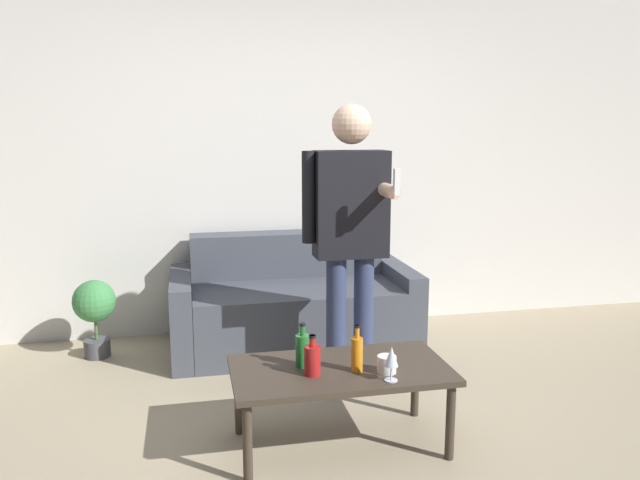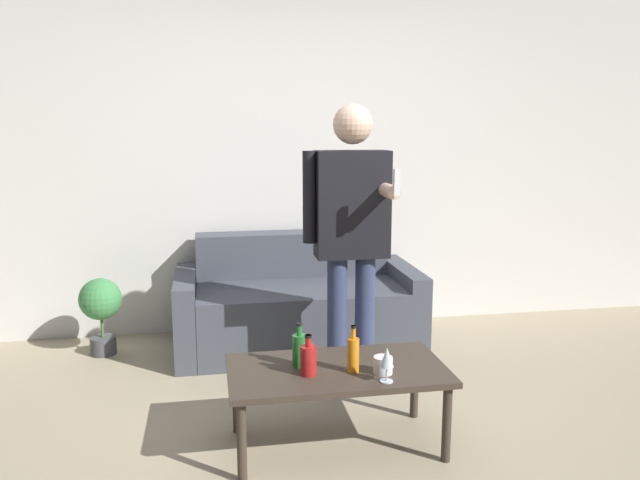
# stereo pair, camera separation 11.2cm
# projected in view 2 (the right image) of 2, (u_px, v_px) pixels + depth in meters

# --- Properties ---
(ground_plane) EXTENTS (16.00, 16.00, 0.00)m
(ground_plane) POSITION_uv_depth(u_px,v_px,m) (347.00, 463.00, 2.95)
(ground_plane) COLOR tan
(wall_back) EXTENTS (8.00, 0.06, 2.70)m
(wall_back) POSITION_uv_depth(u_px,v_px,m) (288.00, 155.00, 4.74)
(wall_back) COLOR silver
(wall_back) RESTS_ON ground_plane
(couch) EXTENTS (1.70, 0.84, 0.79)m
(couch) POSITION_uv_depth(u_px,v_px,m) (297.00, 306.00, 4.48)
(couch) COLOR #474C56
(couch) RESTS_ON ground_plane
(coffee_table) EXTENTS (1.06, 0.57, 0.41)m
(coffee_table) POSITION_uv_depth(u_px,v_px,m) (337.00, 376.00, 3.04)
(coffee_table) COLOR #3D3328
(coffee_table) RESTS_ON ground_plane
(bottle_orange) EXTENTS (0.08, 0.08, 0.20)m
(bottle_orange) POSITION_uv_depth(u_px,v_px,m) (308.00, 359.00, 2.93)
(bottle_orange) COLOR #B21E1E
(bottle_orange) RESTS_ON coffee_table
(bottle_green) EXTENTS (0.07, 0.07, 0.22)m
(bottle_green) POSITION_uv_depth(u_px,v_px,m) (299.00, 349.00, 3.04)
(bottle_green) COLOR #23752D
(bottle_green) RESTS_ON coffee_table
(bottle_dark) EXTENTS (0.06, 0.06, 0.23)m
(bottle_dark) POSITION_uv_depth(u_px,v_px,m) (353.00, 354.00, 2.97)
(bottle_dark) COLOR orange
(bottle_dark) RESTS_ON coffee_table
(wine_glass_near) EXTENTS (0.06, 0.06, 0.17)m
(wine_glass_near) POSITION_uv_depth(u_px,v_px,m) (387.00, 358.00, 2.85)
(wine_glass_near) COLOR silver
(wine_glass_near) RESTS_ON coffee_table
(cup_on_table) EXTENTS (0.09, 0.09, 0.08)m
(cup_on_table) POSITION_uv_depth(u_px,v_px,m) (383.00, 365.00, 2.95)
(cup_on_table) COLOR white
(cup_on_table) RESTS_ON coffee_table
(person_standing_front) EXTENTS (0.50, 0.43, 1.69)m
(person_standing_front) POSITION_uv_depth(u_px,v_px,m) (351.00, 226.00, 3.59)
(person_standing_front) COLOR navy
(person_standing_front) RESTS_ON ground_plane
(potted_plant) EXTENTS (0.29, 0.29, 0.54)m
(potted_plant) POSITION_uv_depth(u_px,v_px,m) (101.00, 306.00, 4.28)
(potted_plant) COLOR #4C4C51
(potted_plant) RESTS_ON ground_plane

